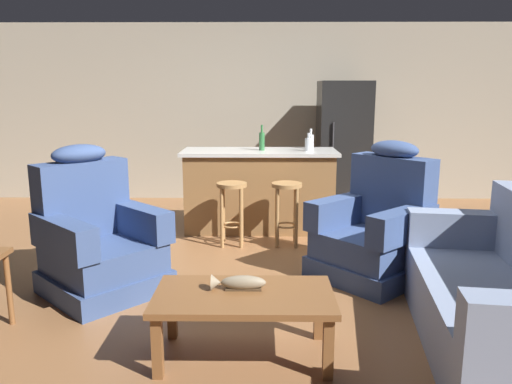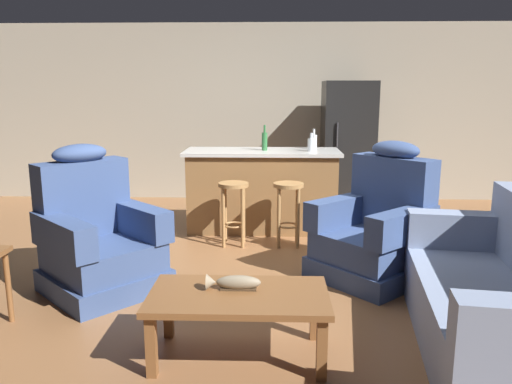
# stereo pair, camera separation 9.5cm
# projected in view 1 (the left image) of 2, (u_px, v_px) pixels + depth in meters

# --- Properties ---
(ground_plane) EXTENTS (12.00, 12.00, 0.00)m
(ground_plane) POSITION_uv_depth(u_px,v_px,m) (259.00, 268.00, 4.67)
(ground_plane) COLOR brown
(back_wall) EXTENTS (12.00, 0.05, 2.60)m
(back_wall) POSITION_uv_depth(u_px,v_px,m) (260.00, 113.00, 7.47)
(back_wall) COLOR #A89E89
(back_wall) RESTS_ON ground_plane
(coffee_table) EXTENTS (1.10, 0.60, 0.42)m
(coffee_table) POSITION_uv_depth(u_px,v_px,m) (244.00, 302.00, 3.05)
(coffee_table) COLOR brown
(coffee_table) RESTS_ON ground_plane
(fish_figurine) EXTENTS (0.34, 0.10, 0.10)m
(fish_figurine) POSITION_uv_depth(u_px,v_px,m) (238.00, 283.00, 3.09)
(fish_figurine) COLOR #4C3823
(fish_figurine) RESTS_ON coffee_table
(couch) EXTENTS (1.10, 2.00, 0.94)m
(couch) POSITION_uv_depth(u_px,v_px,m) (504.00, 299.00, 3.15)
(couch) COLOR #8493B2
(couch) RESTS_ON ground_plane
(recliner_near_lamp) EXTENTS (1.19, 1.19, 1.20)m
(recliner_near_lamp) POSITION_uv_depth(u_px,v_px,m) (98.00, 241.00, 4.10)
(recliner_near_lamp) COLOR #384C7A
(recliner_near_lamp) RESTS_ON ground_plane
(recliner_near_island) EXTENTS (1.19, 1.19, 1.20)m
(recliner_near_island) POSITION_uv_depth(u_px,v_px,m) (376.00, 230.00, 4.42)
(recliner_near_island) COLOR #384C7A
(recliner_near_island) RESTS_ON ground_plane
(kitchen_island) EXTENTS (1.80, 0.70, 0.95)m
(kitchen_island) POSITION_uv_depth(u_px,v_px,m) (259.00, 190.00, 5.90)
(kitchen_island) COLOR olive
(kitchen_island) RESTS_ON ground_plane
(bar_stool_left) EXTENTS (0.32, 0.32, 0.68)m
(bar_stool_left) POSITION_uv_depth(u_px,v_px,m) (232.00, 202.00, 5.28)
(bar_stool_left) COLOR #A87A47
(bar_stool_left) RESTS_ON ground_plane
(bar_stool_right) EXTENTS (0.32, 0.32, 0.68)m
(bar_stool_right) POSITION_uv_depth(u_px,v_px,m) (287.00, 202.00, 5.28)
(bar_stool_right) COLOR #A87A47
(bar_stool_right) RESTS_ON ground_plane
(refrigerator) EXTENTS (0.70, 0.69, 1.76)m
(refrigerator) POSITION_uv_depth(u_px,v_px,m) (343.00, 145.00, 6.98)
(refrigerator) COLOR black
(refrigerator) RESTS_ON ground_plane
(bottle_tall_green) EXTENTS (0.08, 0.08, 0.21)m
(bottle_tall_green) POSITION_uv_depth(u_px,v_px,m) (308.00, 144.00, 5.71)
(bottle_tall_green) COLOR silver
(bottle_tall_green) RESTS_ON kitchen_island
(bottle_short_amber) EXTENTS (0.08, 0.08, 0.24)m
(bottle_short_amber) POSITION_uv_depth(u_px,v_px,m) (311.00, 141.00, 5.95)
(bottle_short_amber) COLOR silver
(bottle_short_amber) RESTS_ON kitchen_island
(bottle_wine_dark) EXTENTS (0.06, 0.06, 0.29)m
(bottle_wine_dark) POSITION_uv_depth(u_px,v_px,m) (262.00, 141.00, 5.78)
(bottle_wine_dark) COLOR #2D6B38
(bottle_wine_dark) RESTS_ON kitchen_island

